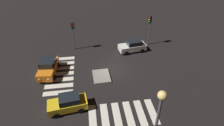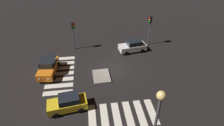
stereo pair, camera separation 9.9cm
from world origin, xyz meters
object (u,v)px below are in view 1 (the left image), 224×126
object	(u,v)px
car_orange	(48,67)
traffic_light_south	(73,29)
traffic_light_west	(150,23)
car_yellow	(68,103)
street_lamp	(158,118)
traffic_island	(101,76)
car_white	(133,46)

from	to	relation	value
car_orange	traffic_light_south	xyz separation A→B (m)	(-5.48, 3.07, 2.31)
car_orange	traffic_light_south	world-z (taller)	traffic_light_south
car_orange	traffic_light_west	bearing A→B (deg)	116.40
car_yellow	traffic_light_west	world-z (taller)	traffic_light_west
traffic_light_west	street_lamp	world-z (taller)	street_lamp
traffic_island	street_lamp	world-z (taller)	street_lamp
car_yellow	car_orange	world-z (taller)	car_orange
car_white	car_yellow	distance (m)	13.33
car_white	car_orange	size ratio (longest dim) A/B	0.94
car_white	traffic_light_south	distance (m)	8.83
traffic_island	traffic_light_west	size ratio (longest dim) A/B	0.59
traffic_light_south	street_lamp	bearing A→B (deg)	-20.72
traffic_island	car_orange	xyz separation A→B (m)	(-1.67, -6.32, 0.82)
traffic_island	traffic_light_south	xyz separation A→B (m)	(-7.14, -3.25, 3.13)
car_white	car_yellow	xyz separation A→B (m)	(10.08, -8.72, -0.04)
car_orange	traffic_light_south	bearing A→B (deg)	156.34
car_orange	traffic_light_south	distance (m)	6.69
traffic_light_west	street_lamp	size ratio (longest dim) A/B	0.66
traffic_island	car_orange	bearing A→B (deg)	-104.77
car_yellow	car_orange	bearing A→B (deg)	-74.42
traffic_island	car_yellow	xyz separation A→B (m)	(4.63, -3.63, 0.72)
traffic_light_south	traffic_light_west	distance (m)	11.09
car_white	street_lamp	distance (m)	16.78
car_yellow	traffic_light_south	bearing A→B (deg)	-99.42
car_yellow	street_lamp	distance (m)	9.58
traffic_island	car_yellow	size ratio (longest dim) A/B	0.70
car_yellow	traffic_light_west	size ratio (longest dim) A/B	0.84
car_white	traffic_light_south	bearing A→B (deg)	-20.02
car_yellow	traffic_light_west	bearing A→B (deg)	-142.07
car_yellow	car_orange	distance (m)	6.85
traffic_island	traffic_light_south	bearing A→B (deg)	-155.54
car_white	traffic_light_south	size ratio (longest dim) A/B	0.97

